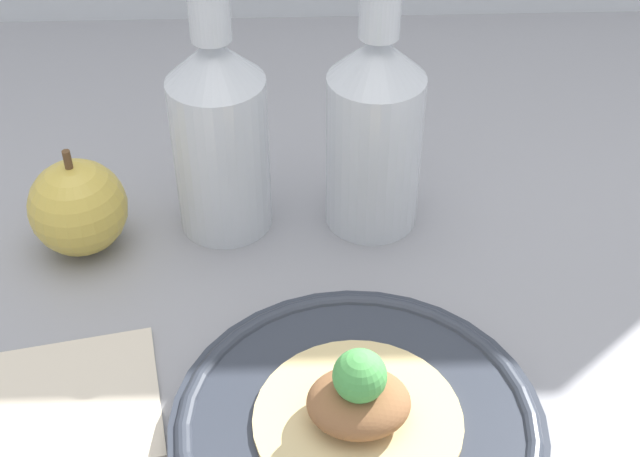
{
  "coord_description": "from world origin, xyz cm",
  "views": [
    {
      "loc": [
        0.32,
        -48.34,
        49.52
      ],
      "look_at": [
        2.13,
        0.86,
        8.71
      ],
      "focal_mm": 50.0,
      "sensor_mm": 36.0,
      "label": 1
    }
  ],
  "objects": [
    {
      "name": "apple",
      "position": [
        -17.83,
        9.91,
        4.07
      ],
      "size": [
        8.13,
        8.13,
        9.69
      ],
      "color": "gold",
      "rests_on": "ground_plane"
    },
    {
      "name": "napkin",
      "position": [
        -16.25,
        -7.6,
        0.4
      ],
      "size": [
        14.86,
        14.27,
        0.8
      ],
      "color": "beige",
      "rests_on": "ground_plane"
    },
    {
      "name": "cider_bottle_left",
      "position": [
        -5.96,
        12.83,
        9.67
      ],
      "size": [
        7.99,
        7.99,
        24.89
      ],
      "color": "silver",
      "rests_on": "ground_plane"
    },
    {
      "name": "plated_food",
      "position": [
        3.88,
        -11.12,
        3.75
      ],
      "size": [
        14.02,
        14.02,
        6.34
      ],
      "color": "#D6BC7F",
      "rests_on": "plate"
    },
    {
      "name": "ground_plane",
      "position": [
        0.0,
        0.0,
        -2.0
      ],
      "size": [
        180.0,
        110.0,
        4.0
      ],
      "primitive_type": "cube",
      "color": "gray"
    },
    {
      "name": "plate",
      "position": [
        3.88,
        -11.12,
        1.21
      ],
      "size": [
        25.24,
        25.24,
        2.26
      ],
      "color": "#2D333D",
      "rests_on": "ground_plane"
    },
    {
      "name": "cider_bottle_right",
      "position": [
        6.72,
        12.83,
        9.67
      ],
      "size": [
        7.99,
        7.99,
        24.89
      ],
      "color": "silver",
      "rests_on": "ground_plane"
    }
  ]
}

